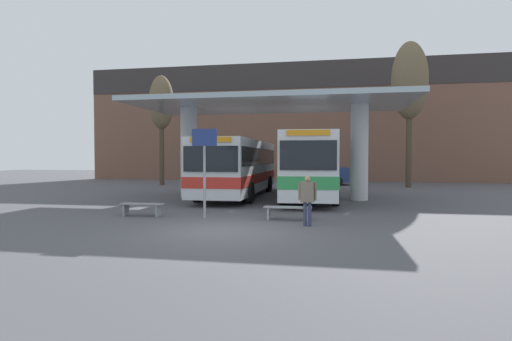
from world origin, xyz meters
TOP-DOWN VIEW (x-y plane):
  - ground_plane at (0.00, 0.00)m, footprint 100.00×100.00m
  - townhouse_backdrop at (0.00, 25.16)m, footprint 40.00×0.58m
  - station_canopy at (0.00, 9.41)m, footprint 13.98×6.85m
  - transit_bus_left_bay at (-1.94, 10.37)m, footprint 2.91×11.01m
  - transit_bus_center_bay at (1.96, 10.38)m, footprint 3.00×12.01m
  - waiting_bench_near_pillar at (-3.74, 2.35)m, footprint 1.60×0.44m
  - waiting_bench_mid_platform at (1.62, 2.35)m, footprint 1.64×0.44m
  - info_sign_platform at (-1.33, 2.33)m, footprint 0.90×0.09m
  - pedestrian_waiting at (2.35, 1.27)m, footprint 0.58×0.25m
  - poplar_tree_behind_left at (-9.73, 17.76)m, footprint 1.88×1.88m
  - poplar_tree_behind_right at (8.58, 18.75)m, footprint 2.51×2.51m
  - parked_car_street at (2.48, 20.80)m, footprint 4.26×2.29m

SIDE VIEW (x-z plane):
  - ground_plane at x=0.00m, z-range 0.00..0.00m
  - waiting_bench_near_pillar at x=-3.74m, z-range 0.11..0.57m
  - waiting_bench_mid_platform at x=1.62m, z-range 0.11..0.57m
  - pedestrian_waiting at x=2.35m, z-range 0.17..1.74m
  - parked_car_street at x=2.48m, z-range -0.04..2.03m
  - transit_bus_left_bay at x=-1.94m, z-range 0.18..3.22m
  - transit_bus_center_bay at x=1.96m, z-range 0.19..3.44m
  - info_sign_platform at x=-1.33m, z-range 0.66..3.82m
  - station_canopy at x=0.00m, z-range 1.79..6.84m
  - poplar_tree_behind_left at x=-9.73m, z-range 1.98..10.43m
  - townhouse_backdrop at x=0.00m, z-range 0.86..11.62m
  - poplar_tree_behind_right at x=8.58m, z-range 2.29..12.67m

